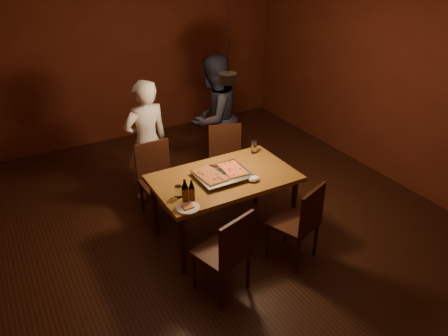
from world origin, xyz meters
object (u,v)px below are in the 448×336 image
chair_near_right (301,217)px  pendant_lamp (228,77)px  pizza_tray (222,175)px  beer_bottle_b (192,191)px  chair_far_right (227,154)px  diner_white (147,142)px  dining_table (224,182)px  beer_bottle_a (185,191)px  chair_far_left (157,173)px  chair_near_left (228,248)px  diner_dark (214,118)px  plate_slice (188,208)px

chair_near_right → pendant_lamp: size_ratio=0.49×
chair_near_right → pizza_tray: bearing=101.3°
pizza_tray → beer_bottle_b: size_ratio=2.46×
chair_far_right → diner_white: (-0.92, 0.35, 0.24)m
dining_table → beer_bottle_a: bearing=-155.8°
pizza_tray → chair_far_right: bearing=53.3°
chair_far_left → pendant_lamp: (0.60, -0.63, 1.22)m
chair_far_right → pendant_lamp: bearing=78.7°
chair_near_left → chair_far_left: bearing=74.9°
beer_bottle_a → diner_dark: size_ratio=0.15×
chair_near_left → chair_near_right: bearing=-13.3°
chair_far_left → diner_dark: size_ratio=0.29×
beer_bottle_b → diner_dark: size_ratio=0.13×
dining_table → beer_bottle_b: (-0.50, -0.26, 0.19)m
dining_table → chair_near_right: 0.90m
beer_bottle_b → diner_dark: 1.88m
chair_far_left → pizza_tray: chair_far_left is taller
dining_table → beer_bottle_a: size_ratio=6.08×
pizza_tray → beer_bottle_a: size_ratio=2.23×
chair_near_left → beer_bottle_a: bearing=87.9°
diner_white → pendant_lamp: size_ratio=1.41×
chair_near_left → diner_white: diner_white is taller
beer_bottle_b → diner_white: size_ratio=0.14×
dining_table → diner_dark: diner_dark is taller
chair_near_right → beer_bottle_b: size_ratio=2.42×
dining_table → chair_far_right: bearing=58.5°
chair_far_right → beer_bottle_b: (-1.00, -1.08, 0.32)m
beer_bottle_a → chair_far_right: bearing=45.1°
dining_table → pendant_lamp: 1.10m
plate_slice → diner_white: diner_white is taller
chair_far_right → beer_bottle_b: size_ratio=2.36×
beer_bottle_b → diner_dark: (1.07, 1.55, -0.02)m
beer_bottle_b → pendant_lamp: bearing=33.5°
chair_far_right → chair_near_left: same height
beer_bottle_a → beer_bottle_b: size_ratio=1.10×
chair_near_right → pizza_tray: (-0.48, 0.76, 0.24)m
dining_table → chair_near_left: bearing=-117.4°
chair_far_right → pendant_lamp: 1.44m
pendant_lamp → chair_far_left: bearing=133.6°
pizza_tray → diner_white: size_ratio=0.35×
dining_table → beer_bottle_b: beer_bottle_b is taller
chair_near_left → pizza_tray: bearing=47.4°
pizza_tray → chair_near_left: bearing=-120.2°
chair_near_left → chair_near_right: same height
chair_near_left → beer_bottle_b: (-0.08, 0.56, 0.32)m
beer_bottle_b → diner_dark: diner_dark is taller
chair_far_right → chair_near_right: (-0.05, -1.59, 0.00)m
chair_far_left → chair_near_left: bearing=90.9°
dining_table → beer_bottle_a: (-0.57, -0.25, 0.20)m
chair_far_left → plate_slice: chair_far_left is taller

